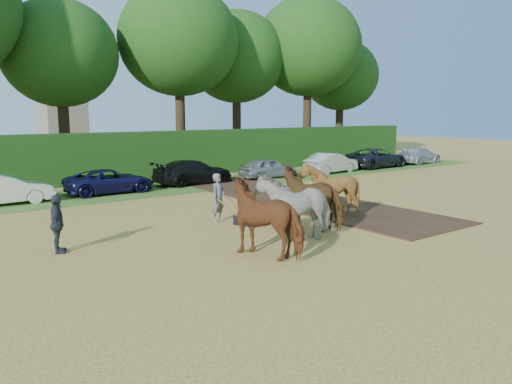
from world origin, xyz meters
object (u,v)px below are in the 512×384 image
object	(u,v)px
plough_team	(301,202)
spectator_near	(316,190)
spectator_far	(57,224)
church	(58,34)
parked_cars	(251,169)

from	to	relation	value
plough_team	spectator_near	bearing A→B (deg)	39.99
spectator_far	church	distance (m)	54.45
church	parked_cars	bearing A→B (deg)	-90.23
spectator_far	spectator_near	bearing A→B (deg)	-69.59
plough_team	church	xyz separation A→B (m)	(6.82, 53.36, 12.60)
spectator_near	parked_cars	world-z (taller)	spectator_near
spectator_near	plough_team	distance (m)	4.41
spectator_near	church	size ratio (longest dim) A/B	0.06
spectator_far	plough_team	world-z (taller)	plough_team
spectator_near	spectator_far	bearing A→B (deg)	101.35
church	spectator_far	bearing A→B (deg)	-105.91
plough_team	parked_cars	bearing A→B (deg)	61.48
church	plough_team	bearing A→B (deg)	-97.28
spectator_far	parked_cars	bearing A→B (deg)	-37.18
plough_team	church	distance (m)	55.25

